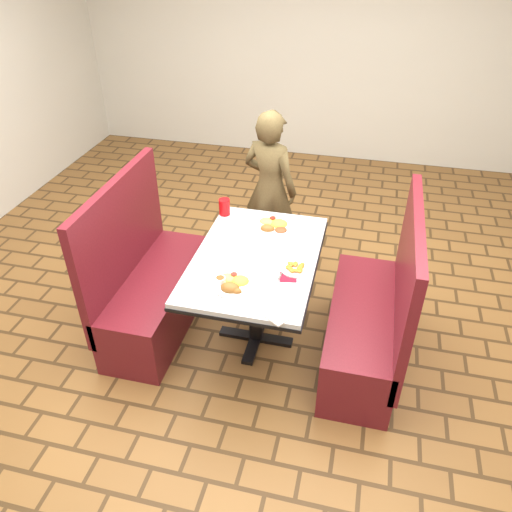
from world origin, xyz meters
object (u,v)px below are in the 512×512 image
diner_person (270,189)px  plantain_plate (295,268)px  red_tumbler (224,207)px  far_dinner_plate (274,225)px  dining_table (256,268)px  near_dinner_plate (233,282)px  booth_bench_left (152,288)px  booth_bench_right (370,323)px

diner_person → plantain_plate: size_ratio=7.25×
diner_person → red_tumbler: bearing=89.5°
far_dinner_plate → dining_table: bearing=-96.0°
near_dinner_plate → red_tumbler: 0.88m
dining_table → booth_bench_left: 0.86m
diner_person → plantain_plate: 1.26m
plantain_plate → booth_bench_right: bearing=10.0°
diner_person → near_dinner_plate: (0.09, -1.44, 0.10)m
dining_table → diner_person: (-0.14, 1.10, 0.03)m
booth_bench_left → red_tumbler: 0.81m
diner_person → far_dinner_plate: 0.75m
dining_table → booth_bench_left: booth_bench_left is taller
booth_bench_left → far_dinner_plate: bearing=24.2°
near_dinner_plate → red_tumbler: (-0.30, 0.83, 0.03)m
diner_person → red_tumbler: (-0.22, -0.61, 0.13)m
diner_person → near_dinner_plate: bearing=112.2°
far_dinner_plate → red_tumbler: 0.41m
dining_table → red_tumbler: bearing=126.8°
booth_bench_left → far_dinner_plate: 1.02m
booth_bench_left → plantain_plate: 1.17m
dining_table → red_tumbler: 0.62m
dining_table → booth_bench_left: bearing=180.0°
booth_bench_left → dining_table: bearing=0.0°
diner_person → red_tumbler: size_ratio=10.99×
dining_table → booth_bench_right: 0.86m
diner_person → far_dinner_plate: size_ratio=4.54×
booth_bench_left → near_dinner_plate: booth_bench_left is taller
plantain_plate → near_dinner_plate: bearing=-143.2°
plantain_plate → far_dinner_plate: bearing=117.3°
plantain_plate → diner_person: bearing=109.7°
booth_bench_left → red_tumbler: (0.44, 0.48, 0.48)m
booth_bench_right → plantain_plate: 0.68m
dining_table → booth_bench_left: (-0.80, 0.00, -0.32)m
near_dinner_plate → booth_bench_right: bearing=21.9°
diner_person → booth_bench_left: bearing=78.0°
near_dinner_plate → plantain_plate: 0.43m
booth_bench_left → near_dinner_plate: bearing=-25.1°
red_tumbler → plantain_plate: bearing=-41.8°
dining_table → red_tumbler: red_tumbler is taller
booth_bench_right → far_dinner_plate: size_ratio=3.99×
far_dinner_plate → plantain_plate: 0.53m
dining_table → plantain_plate: 0.31m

